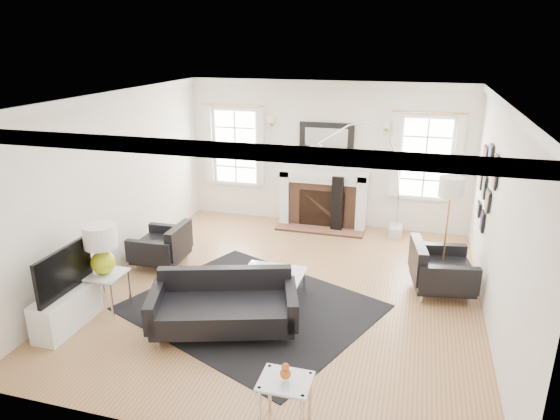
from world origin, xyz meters
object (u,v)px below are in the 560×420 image
(armchair_right, at_px, (438,270))
(fireplace, at_px, (323,200))
(gourd_lamp, at_px, (101,246))
(arc_floor_lamp, at_px, (360,178))
(sofa, at_px, (224,306))
(coffee_table, at_px, (271,278))
(armchair_left, at_px, (164,247))

(armchair_right, bearing_deg, fireplace, 133.48)
(gourd_lamp, bearing_deg, arc_floor_lamp, 47.81)
(sofa, height_order, gourd_lamp, gourd_lamp)
(coffee_table, distance_m, arc_floor_lamp, 2.73)
(gourd_lamp, xyz_separation_m, arc_floor_lamp, (2.97, 3.27, 0.29))
(sofa, height_order, arc_floor_lamp, arc_floor_lamp)
(gourd_lamp, distance_m, arc_floor_lamp, 4.42)
(fireplace, bearing_deg, armchair_right, -46.52)
(fireplace, distance_m, armchair_right, 3.11)
(armchair_left, xyz_separation_m, armchair_right, (4.28, 0.23, 0.02))
(fireplace, bearing_deg, arc_floor_lamp, -42.95)
(sofa, relative_size, armchair_left, 2.25)
(armchair_left, height_order, arc_floor_lamp, arc_floor_lamp)
(armchair_left, distance_m, coffee_table, 2.11)
(fireplace, relative_size, armchair_right, 1.61)
(armchair_left, bearing_deg, gourd_lamp, -92.28)
(fireplace, distance_m, arc_floor_lamp, 1.25)
(sofa, distance_m, armchair_right, 3.15)
(fireplace, distance_m, armchair_left, 3.29)
(armchair_left, distance_m, armchair_right, 4.28)
(gourd_lamp, bearing_deg, armchair_right, 21.75)
(coffee_table, relative_size, arc_floor_lamp, 0.38)
(fireplace, height_order, armchair_right, fireplace)
(fireplace, xyz_separation_m, coffee_table, (-0.13, -3.13, -0.19))
(arc_floor_lamp, bearing_deg, armchair_left, -148.58)
(armchair_right, bearing_deg, sofa, -146.43)
(arc_floor_lamp, bearing_deg, gourd_lamp, -132.19)
(armchair_left, height_order, coffee_table, armchair_left)
(armchair_left, relative_size, armchair_right, 0.84)
(sofa, bearing_deg, armchair_left, 137.59)
(armchair_left, xyz_separation_m, gourd_lamp, (-0.06, -1.50, 0.62))
(fireplace, distance_m, sofa, 4.03)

